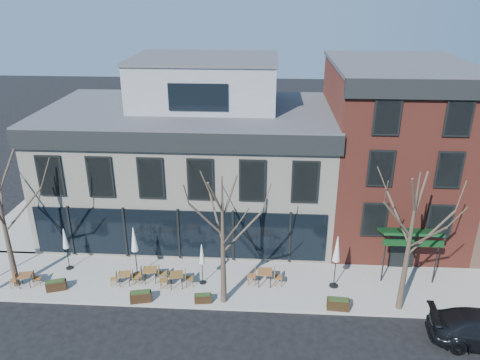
{
  "coord_description": "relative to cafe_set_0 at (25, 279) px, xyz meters",
  "views": [
    {
      "loc": [
        5.1,
        -23.91,
        15.42
      ],
      "look_at": [
        3.48,
        2.0,
        4.55
      ],
      "focal_mm": 35.0,
      "sensor_mm": 36.0,
      "label": 1
    }
  ],
  "objects": [
    {
      "name": "ground",
      "position": [
        7.93,
        3.26,
        -0.6
      ],
      "size": [
        120.0,
        120.0,
        0.0
      ],
      "primitive_type": "plane",
      "color": "black",
      "rests_on": "ground"
    },
    {
      "name": "cafe_set_4",
      "position": [
        13.04,
        0.96,
        0.08
      ],
      "size": [
        1.97,
        0.8,
        1.04
      ],
      "color": "brown",
      "rests_on": "sidewalk_front"
    },
    {
      "name": "sidewalk_side",
      "position": [
        -3.32,
        9.26,
        -0.52
      ],
      "size": [
        4.5,
        12.0,
        0.15
      ],
      "primitive_type": "cube",
      "color": "gray",
      "rests_on": "ground"
    },
    {
      "name": "umbrella_0",
      "position": [
        1.67,
        1.83,
        1.41
      ],
      "size": [
        0.42,
        0.42,
        2.64
      ],
      "color": "black",
      "rests_on": "sidewalk_front"
    },
    {
      "name": "cafe_set_2",
      "position": [
        6.71,
        0.86,
        0.04
      ],
      "size": [
        1.85,
        0.83,
        0.95
      ],
      "color": "brown",
      "rests_on": "sidewalk_front"
    },
    {
      "name": "umbrella_2",
      "position": [
        9.62,
        0.89,
        1.27
      ],
      "size": [
        0.39,
        0.39,
        2.44
      ],
      "color": "black",
      "rests_on": "sidewalk_front"
    },
    {
      "name": "cafe_set_1",
      "position": [
        5.37,
        0.49,
        -0.02
      ],
      "size": [
        1.63,
        0.75,
        0.84
      ],
      "color": "brown",
      "rests_on": "sidewalk_front"
    },
    {
      "name": "umbrella_4",
      "position": [
        16.82,
        1.03,
        1.74
      ],
      "size": [
        0.5,
        0.5,
        3.11
      ],
      "color": "black",
      "rests_on": "sidewalk_front"
    },
    {
      "name": "tree_mid",
      "position": [
        10.94,
        -0.64,
        3.19
      ],
      "size": [
        3.5,
        3.55,
        7.04
      ],
      "color": "#382B21",
      "rests_on": "sidewalk_front"
    },
    {
      "name": "corner_building",
      "position": [
        8.01,
        8.33,
        4.12
      ],
      "size": [
        18.39,
        10.39,
        11.1
      ],
      "color": "beige",
      "rests_on": "ground"
    },
    {
      "name": "tree_corner",
      "position": [
        -0.55,
        0.06,
        3.65
      ],
      "size": [
        3.93,
        3.98,
        7.92
      ],
      "color": "#382B21",
      "rests_on": "sidewalk_front"
    },
    {
      "name": "sidewalk_front",
      "position": [
        11.18,
        1.11,
        -0.52
      ],
      "size": [
        33.5,
        4.7,
        0.15
      ],
      "primitive_type": "cube",
      "color": "gray",
      "rests_on": "ground"
    },
    {
      "name": "red_brick_building",
      "position": [
        20.93,
        8.24,
        5.04
      ],
      "size": [
        8.2,
        11.78,
        11.18
      ],
      "color": "maroon",
      "rests_on": "ground"
    },
    {
      "name": "tree_right",
      "position": [
        19.94,
        -0.64,
        3.42
      ],
      "size": [
        3.72,
        3.77,
        7.48
      ],
      "color": "#382B21",
      "rests_on": "sidewalk_front"
    },
    {
      "name": "planter_1",
      "position": [
        6.62,
        -0.94,
        -0.15
      ],
      "size": [
        1.16,
        0.67,
        0.61
      ],
      "color": "black",
      "rests_on": "sidewalk_front"
    },
    {
      "name": "planter_2",
      "position": [
        9.87,
        -0.81,
        -0.2
      ],
      "size": [
        0.92,
        0.47,
        0.49
      ],
      "color": "black",
      "rests_on": "sidewalk_front"
    },
    {
      "name": "umbrella_1",
      "position": [
        5.79,
        1.44,
        1.69
      ],
      "size": [
        0.48,
        0.48,
        3.03
      ],
      "color": "black",
      "rests_on": "sidewalk_front"
    },
    {
      "name": "planter_0",
      "position": [
        1.81,
        -0.24,
        -0.16
      ],
      "size": [
        1.12,
        0.74,
        0.58
      ],
      "color": "black",
      "rests_on": "sidewalk_front"
    },
    {
      "name": "cafe_set_3",
      "position": [
        8.24,
        0.46,
        0.05
      ],
      "size": [
        1.9,
        0.87,
        0.98
      ],
      "color": "brown",
      "rests_on": "sidewalk_front"
    },
    {
      "name": "cafe_set_0",
      "position": [
        0.0,
        0.0,
        0.0
      ],
      "size": [
        1.7,
        0.8,
        0.87
      ],
      "color": "brown",
      "rests_on": "sidewalk_front"
    },
    {
      "name": "planter_3",
      "position": [
        16.79,
        -0.94,
        -0.13
      ],
      "size": [
        1.16,
        0.53,
        0.63
      ],
      "color": "black",
      "rests_on": "sidewalk_front"
    }
  ]
}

